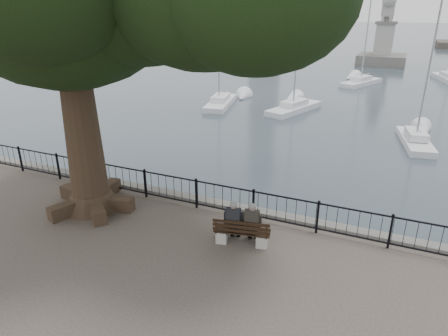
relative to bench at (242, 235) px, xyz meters
The scene contains 10 objects.
harbor 2.40m from the bench, 121.28° to the left, with size 260.00×260.00×1.20m.
railing 1.88m from the bench, 129.31° to the left, with size 22.06×0.06×1.00m.
bench is the anchor object (origin of this frame).
person_left 0.41m from the bench, behind, with size 0.46×0.71×1.33m.
person_right 0.43m from the bench, 30.02° to the left, with size 0.46×0.71×1.33m.
lion_monument 48.89m from the bench, 89.04° to the left, with size 5.98×5.98×8.82m.
sailboat_a 21.13m from the bench, 115.64° to the left, with size 2.52×5.64×10.53m.
sailboat_b 19.91m from the bench, 99.93° to the left, with size 3.14×5.67×10.85m.
sailboat_c 15.62m from the bench, 72.26° to the left, with size 2.15×4.92×8.67m.
sailboat_f 32.72m from the bench, 90.06° to the left, with size 3.65×5.77×11.41m.
Camera 1 is at (4.59, -8.03, 6.30)m, focal length 32.00 mm.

